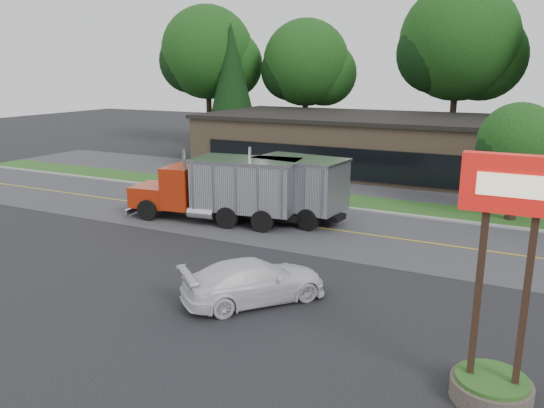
% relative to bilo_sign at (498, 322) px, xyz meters
% --- Properties ---
extents(ground, '(140.00, 140.00, 0.00)m').
position_rel_bilo_sign_xyz_m(ground, '(-10.50, 2.50, -2.02)').
color(ground, '#2D2D31').
rests_on(ground, ground).
extents(road, '(60.00, 8.00, 0.02)m').
position_rel_bilo_sign_xyz_m(road, '(-10.50, 11.50, -2.02)').
color(road, '#505055').
rests_on(road, ground).
extents(center_line, '(60.00, 0.12, 0.01)m').
position_rel_bilo_sign_xyz_m(center_line, '(-10.50, 11.50, -2.02)').
color(center_line, gold).
rests_on(center_line, ground).
extents(curb, '(60.00, 0.30, 0.12)m').
position_rel_bilo_sign_xyz_m(curb, '(-10.50, 15.70, -2.02)').
color(curb, '#9E9E99').
rests_on(curb, ground).
extents(grass_verge, '(60.00, 3.40, 0.03)m').
position_rel_bilo_sign_xyz_m(grass_verge, '(-10.50, 17.50, -2.02)').
color(grass_verge, '#27541C').
rests_on(grass_verge, ground).
extents(far_parking, '(60.00, 7.00, 0.02)m').
position_rel_bilo_sign_xyz_m(far_parking, '(-10.50, 22.50, -2.02)').
color(far_parking, '#505055').
rests_on(far_parking, ground).
extents(strip_mall, '(32.00, 12.00, 4.00)m').
position_rel_bilo_sign_xyz_m(strip_mall, '(-8.50, 28.50, -0.02)').
color(strip_mall, '#8B6F55').
rests_on(strip_mall, ground).
extents(bilo_sign, '(2.20, 1.90, 5.95)m').
position_rel_bilo_sign_xyz_m(bilo_sign, '(0.00, 0.00, 0.00)').
color(bilo_sign, '#6B6054').
rests_on(bilo_sign, ground).
extents(tree_far_a, '(9.90, 9.32, 14.13)m').
position_rel_bilo_sign_xyz_m(tree_far_a, '(-30.35, 34.62, 6.99)').
color(tree_far_a, '#382619').
rests_on(tree_far_a, ground).
extents(tree_far_b, '(8.83, 8.31, 12.59)m').
position_rel_bilo_sign_xyz_m(tree_far_b, '(-20.37, 36.61, 6.01)').
color(tree_far_b, '#382619').
rests_on(tree_far_b, ground).
extents(tree_far_c, '(10.53, 9.91, 15.02)m').
position_rel_bilo_sign_xyz_m(tree_far_c, '(-6.34, 36.63, 7.56)').
color(tree_far_c, '#382619').
rests_on(tree_far_c, ground).
extents(evergreen_left, '(5.33, 5.33, 12.12)m').
position_rel_bilo_sign_xyz_m(evergreen_left, '(-26.50, 32.50, 4.64)').
color(evergreen_left, '#382619').
rests_on(evergreen_left, ground).
extents(tree_verge, '(4.32, 4.07, 6.16)m').
position_rel_bilo_sign_xyz_m(tree_verge, '(-0.43, 17.55, 1.90)').
color(tree_verge, '#382619').
rests_on(tree_verge, ground).
extents(dump_truck_red, '(9.31, 3.73, 3.36)m').
position_rel_bilo_sign_xyz_m(dump_truck_red, '(-13.92, 10.41, -0.21)').
color(dump_truck_red, black).
rests_on(dump_truck_red, ground).
extents(dump_truck_blue, '(7.89, 3.48, 3.36)m').
position_rel_bilo_sign_xyz_m(dump_truck_blue, '(-11.35, 12.22, -0.22)').
color(dump_truck_blue, black).
rests_on(dump_truck_blue, ground).
extents(rally_car, '(4.73, 5.16, 1.45)m').
position_rel_bilo_sign_xyz_m(rally_car, '(-7.77, 2.43, -1.30)').
color(rally_car, white).
rests_on(rally_car, ground).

